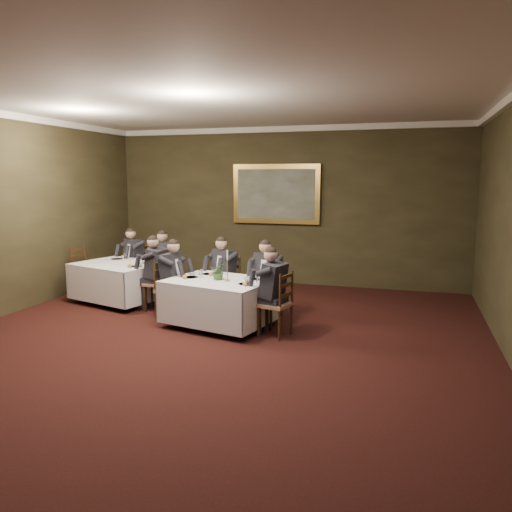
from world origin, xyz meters
The scene contains 26 objects.
ground centered at (0.00, 0.00, 0.00)m, with size 10.00×10.00×0.00m, color black.
ceiling centered at (0.00, 0.00, 3.50)m, with size 8.00×10.00×0.10m, color silver.
back_wall centered at (0.00, 5.00, 1.75)m, with size 8.00×0.10×3.50m, color #2D2716.
crown_molding centered at (0.00, 0.00, 3.44)m, with size 8.00×10.00×0.12m.
table_main centered at (-0.18, 1.40, 0.45)m, with size 1.86×1.57×0.67m.
table_second centered at (-2.60, 2.31, 0.45)m, with size 1.91×1.64×0.67m.
chair_main_backleft centered at (-0.42, 2.31, 0.28)m, with size 0.57×0.56×1.00m.
diner_main_backleft centered at (-0.42, 2.29, 0.51)m, with size 0.56×0.60×1.35m.
chair_main_backright centered at (0.43, 2.12, 0.28)m, with size 0.52×0.50×1.00m.
diner_main_backright centered at (0.42, 2.10, 0.51)m, with size 0.49×0.55×1.35m.
chair_main_endleft centered at (-1.18, 1.62, 0.28)m, with size 0.43×0.45×1.00m.
diner_main_endleft centered at (-1.17, 1.62, 0.51)m, with size 0.49×0.42×1.35m.
chair_main_endright centered at (0.82, 1.17, 0.28)m, with size 0.52×0.53×1.00m.
diner_main_endright centered at (0.81, 1.18, 0.51)m, with size 0.57×0.51×1.35m.
chair_sec_backleft centered at (-2.79, 3.23, 0.28)m, with size 0.58×0.57×1.00m.
diner_sec_backleft centered at (-2.79, 3.22, 0.51)m, with size 0.57×0.61×1.35m.
chair_sec_backright centered at (-1.95, 2.99, 0.28)m, with size 0.51×0.49×1.00m.
diner_sec_backright centered at (-1.96, 2.98, 0.51)m, with size 0.48×0.54×1.35m.
chair_sec_endright centered at (-1.61, 2.03, 0.28)m, with size 0.43×0.45×1.00m.
diner_sec_endright centered at (-1.62, 2.03, 0.51)m, with size 0.49×0.43×1.35m.
chair_sec_endleft centered at (-3.59, 2.59, 0.28)m, with size 0.51×0.52×1.00m.
centerpiece centered at (-0.19, 1.41, 0.92)m, with size 0.27×0.23×0.30m, color #2D5926.
candlestick centered at (-0.01, 1.33, 0.95)m, with size 0.08×0.08×0.52m.
place_setting_table_main centered at (-0.48, 1.85, 0.80)m, with size 0.33×0.31×0.14m.
place_setting_table_second centered at (-2.87, 2.78, 0.80)m, with size 0.33×0.31×0.14m.
painting centered at (-0.18, 4.94, 2.03)m, with size 1.99×0.09×1.32m.
Camera 1 is at (2.69, -5.92, 2.37)m, focal length 35.00 mm.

